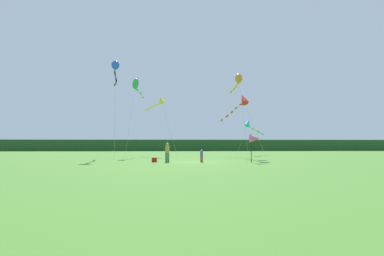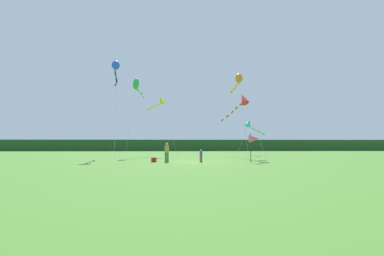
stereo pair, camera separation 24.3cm
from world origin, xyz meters
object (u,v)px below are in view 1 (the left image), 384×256
object	(u,v)px
kite_red	(241,101)
kite_blue	(115,68)
banner_flag_pole	(255,139)
kite_cyan	(250,124)
person_adult	(167,151)
kite_green	(136,85)
cooler_box	(154,160)
person_child	(202,155)
kite_yellow	(160,101)
kite_orange	(238,80)

from	to	relation	value
kite_red	kite_blue	bearing A→B (deg)	-178.16
banner_flag_pole	kite_cyan	world-z (taller)	kite_cyan
person_adult	kite_green	bearing A→B (deg)	111.58
cooler_box	kite_cyan	xyz separation A→B (m)	(13.24, 15.83, 4.57)
person_adult	person_child	bearing A→B (deg)	-6.03
cooler_box	kite_blue	size ratio (longest dim) A/B	0.04
banner_flag_pole	kite_green	bearing A→B (deg)	133.75
kite_green	kite_yellow	xyz separation A→B (m)	(3.16, 1.66, -1.94)
banner_flag_pole	person_child	bearing A→B (deg)	172.35
banner_flag_pole	kite_orange	world-z (taller)	kite_orange
person_child	kite_cyan	size ratio (longest dim) A/B	0.17
kite_red	banner_flag_pole	bearing A→B (deg)	-96.67
kite_cyan	kite_yellow	bearing A→B (deg)	-172.64
kite_red	kite_cyan	bearing A→B (deg)	66.98
person_adult	kite_orange	bearing A→B (deg)	43.72
person_child	person_adult	bearing A→B (deg)	173.97
kite_blue	banner_flag_pole	bearing A→B (deg)	-32.31
person_adult	cooler_box	xyz separation A→B (m)	(-1.18, 0.06, -0.79)
person_adult	kite_blue	distance (m)	14.80
cooler_box	kite_orange	distance (m)	15.92
banner_flag_pole	kite_blue	distance (m)	19.65
person_child	kite_orange	distance (m)	13.65
person_child	cooler_box	size ratio (longest dim) A/B	2.56
cooler_box	kite_orange	size ratio (longest dim) A/B	0.04
kite_yellow	kite_green	bearing A→B (deg)	-152.25
banner_flag_pole	kite_cyan	bearing A→B (deg)	76.23
person_adult	kite_red	world-z (taller)	kite_red
cooler_box	kite_orange	xyz separation A→B (m)	(9.75, 8.13, 9.61)
cooler_box	kite_yellow	size ratio (longest dim) A/B	0.05
kite_orange	kite_yellow	xyz separation A→B (m)	(-10.32, 5.91, -1.83)
cooler_box	kite_red	bearing A→B (deg)	40.69
kite_orange	person_adult	bearing A→B (deg)	-136.28
cooler_box	kite_green	world-z (taller)	kite_green
banner_flag_pole	kite_yellow	xyz separation A→B (m)	(-9.68, 15.08, 5.87)
banner_flag_pole	kite_yellow	world-z (taller)	kite_yellow
person_adult	cooler_box	distance (m)	1.42
kite_green	kite_cyan	size ratio (longest dim) A/B	1.65
banner_flag_pole	kite_blue	size ratio (longest dim) A/B	0.22
kite_green	kite_blue	world-z (taller)	kite_blue
kite_cyan	kite_red	bearing A→B (deg)	-113.02
kite_blue	kite_red	xyz separation A→B (m)	(15.93, 0.51, -3.92)
kite_green	kite_cyan	xyz separation A→B (m)	(16.97, 3.45, -5.15)
banner_flag_pole	kite_yellow	bearing A→B (deg)	122.70
cooler_box	kite_green	bearing A→B (deg)	106.80
cooler_box	kite_green	size ratio (longest dim) A/B	0.04
kite_red	kite_cyan	distance (m)	7.98
person_adult	kite_red	distance (m)	14.12
person_child	kite_cyan	xyz separation A→B (m)	(8.91, 16.22, 4.14)
person_child	kite_yellow	xyz separation A→B (m)	(-4.90, 14.44, 7.34)
person_child	kite_green	distance (m)	17.73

